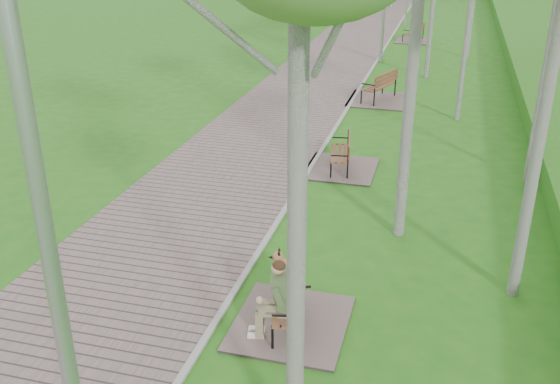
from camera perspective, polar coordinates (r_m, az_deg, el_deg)
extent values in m
cube|color=#6A5A56|center=(26.97, 5.26, 12.33)|extent=(3.50, 67.00, 0.04)
cube|color=#999993|center=(26.72, 9.03, 12.05)|extent=(0.10, 67.00, 0.05)
cube|color=#6A5A56|center=(9.14, 1.01, -11.88)|extent=(1.59, 1.77, 0.04)
cube|color=brown|center=(8.93, 0.71, -9.87)|extent=(0.67, 1.38, 0.04)
cube|color=brown|center=(8.80, 2.11, -8.61)|extent=(0.31, 1.30, 0.29)
cube|color=#6A5A56|center=(14.51, 5.60, 2.14)|extent=(1.58, 1.75, 0.04)
cube|color=brown|center=(14.38, 5.46, 3.55)|extent=(0.60, 1.36, 0.04)
cube|color=brown|center=(14.30, 6.34, 4.40)|extent=(0.25, 1.30, 0.29)
cube|color=#6A5A56|center=(20.29, 9.07, 8.30)|extent=(1.90, 2.11, 0.04)
cube|color=brown|center=(20.18, 9.01, 9.55)|extent=(0.98, 1.65, 0.04)
cube|color=brown|center=(20.00, 9.72, 10.22)|extent=(0.57, 1.50, 0.35)
cube|color=#6A5A56|center=(30.82, 12.11, 13.36)|extent=(1.63, 1.81, 0.04)
cube|color=brown|center=(30.75, 12.08, 14.08)|extent=(0.92, 1.40, 0.04)
cube|color=brown|center=(30.62, 12.49, 14.46)|extent=(0.59, 1.25, 0.30)
cylinder|color=#A4A7AC|center=(4.96, -19.51, -10.50)|extent=(0.13, 0.13, 5.34)
cylinder|color=#A4A7AC|center=(25.98, 9.20, 11.98)|extent=(0.20, 0.20, 0.30)
cylinder|color=#A4A7AC|center=(35.41, 11.39, 14.93)|extent=(0.19, 0.19, 0.29)
cylinder|color=silver|center=(5.38, 1.69, 8.25)|extent=(0.18, 0.18, 7.82)
cylinder|color=silver|center=(9.16, 23.65, 10.58)|extent=(0.16, 0.16, 7.12)
cylinder|color=silver|center=(10.52, 12.51, 16.44)|extent=(0.18, 0.18, 8.19)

